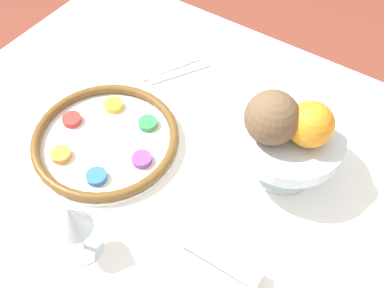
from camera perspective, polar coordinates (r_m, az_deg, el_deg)
name	(u,v)px	position (r m, az deg, el deg)	size (l,w,h in m)	color
dining_table	(211,262)	(1.25, 2.46, -14.78)	(1.40, 0.98, 0.74)	white
seder_plate	(106,139)	(0.99, -10.90, 0.59)	(0.32, 0.32, 0.03)	silver
wine_glass	(73,221)	(0.79, -14.92, -9.42)	(0.07, 0.07, 0.14)	silver
fruit_stand	(288,142)	(0.90, 12.09, 0.30)	(0.21, 0.21, 0.12)	silver
orange_fruit	(310,124)	(0.84, 14.81, 2.41)	(0.09, 0.09, 0.09)	orange
coconut	(272,118)	(0.83, 10.12, 3.32)	(0.10, 0.10, 0.10)	brown
napkin_roll	(221,258)	(0.83, 3.65, -14.20)	(0.16, 0.04, 0.04)	white
fork_left	(170,68)	(1.15, -2.85, 9.61)	(0.09, 0.15, 0.01)	silver
fork_right	(179,73)	(1.14, -1.60, 9.05)	(0.10, 0.15, 0.01)	silver
spoon	(206,276)	(0.83, 1.84, -16.44)	(0.15, 0.03, 0.01)	silver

